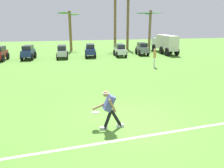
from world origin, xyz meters
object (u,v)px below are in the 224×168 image
at_px(parked_car_slot_a, 0,53).
at_px(palm_tree_left_of_centre, 115,18).
at_px(frisbee_in_flight, 95,112).
at_px(palm_tree_far_left, 70,27).
at_px(palm_tree_far_right, 150,27).
at_px(box_truck, 165,43).
at_px(parked_car_slot_e, 120,50).
at_px(parked_car_slot_b, 28,52).
at_px(palm_tree_right_of_centre, 128,18).
at_px(parked_car_slot_c, 62,51).
at_px(parked_car_slot_d, 90,50).
at_px(teammate_near_sideline, 155,56).
at_px(frisbee_thrower, 109,108).
at_px(parked_car_slot_f, 142,49).

xyz_separation_m(parked_car_slot_a, palm_tree_left_of_centre, (13.12, 5.88, 3.50)).
relative_size(frisbee_in_flight, palm_tree_far_left, 0.07).
height_order(palm_tree_far_left, palm_tree_far_right, palm_tree_far_right).
bearing_deg(box_truck, parked_car_slot_a, -175.86).
bearing_deg(palm_tree_far_left, parked_car_slot_e, -52.73).
xyz_separation_m(parked_car_slot_b, palm_tree_far_right, (15.33, 5.17, 2.37)).
height_order(frisbee_in_flight, palm_tree_right_of_centre, palm_tree_right_of_centre).
xyz_separation_m(parked_car_slot_c, palm_tree_right_of_centre, (9.03, 6.16, 3.52)).
distance_m(box_truck, palm_tree_right_of_centre, 6.67).
distance_m(palm_tree_left_of_centre, palm_tree_right_of_centre, 1.98).
relative_size(parked_car_slot_d, box_truck, 0.41).
xyz_separation_m(teammate_near_sideline, parked_car_slot_c, (-7.42, 6.74, -0.22)).
bearing_deg(palm_tree_left_of_centre, box_truck, -41.92).
bearing_deg(palm_tree_left_of_centre, parked_car_slot_e, -98.57).
height_order(palm_tree_left_of_centre, palm_tree_right_of_centre, palm_tree_left_of_centre).
height_order(parked_car_slot_a, parked_car_slot_c, parked_car_slot_a).
xyz_separation_m(parked_car_slot_a, parked_car_slot_b, (2.62, 0.29, 0.00)).
bearing_deg(frisbee_thrower, parked_car_slot_a, 114.06).
xyz_separation_m(frisbee_thrower, parked_car_slot_a, (-7.34, 16.44, -0.05)).
bearing_deg(parked_car_slot_a, palm_tree_right_of_centre, 22.94).
height_order(parked_car_slot_a, palm_tree_far_right, palm_tree_far_right).
xyz_separation_m(frisbee_in_flight, parked_car_slot_c, (-0.88, 16.48, 0.13)).
bearing_deg(palm_tree_right_of_centre, parked_car_slot_c, -145.71).
xyz_separation_m(teammate_near_sideline, palm_tree_far_right, (4.53, 12.00, 2.17)).
xyz_separation_m(parked_car_slot_c, palm_tree_far_left, (1.25, 6.48, 2.38)).
relative_size(parked_car_slot_f, palm_tree_far_left, 0.48).
bearing_deg(box_truck, parked_car_slot_e, -168.61).
bearing_deg(frisbee_in_flight, teammate_near_sideline, 56.13).
bearing_deg(frisbee_in_flight, palm_tree_left_of_centre, 74.27).
bearing_deg(palm_tree_far_left, teammate_near_sideline, -65.00).
height_order(parked_car_slot_d, box_truck, box_truck).
bearing_deg(parked_car_slot_d, parked_car_slot_f, 2.14).
bearing_deg(palm_tree_right_of_centre, teammate_near_sideline, -97.14).
xyz_separation_m(parked_car_slot_a, parked_car_slot_e, (12.25, 0.12, -0.02)).
xyz_separation_m(parked_car_slot_a, box_truck, (18.20, 1.32, 0.49)).
xyz_separation_m(parked_car_slot_d, parked_car_slot_e, (3.27, -0.24, -0.02)).
relative_size(parked_car_slot_c, box_truck, 0.41).
distance_m(parked_car_slot_f, box_truck, 3.27).
bearing_deg(box_truck, teammate_near_sideline, -121.34).
xyz_separation_m(parked_car_slot_e, palm_tree_far_right, (5.70, 5.35, 2.39)).
bearing_deg(parked_car_slot_e, parked_car_slot_c, 179.20).
bearing_deg(parked_car_slot_d, palm_tree_right_of_centre, 44.73).
distance_m(parked_car_slot_a, palm_tree_far_left, 10.14).
distance_m(parked_car_slot_a, parked_car_slot_d, 8.98).
height_order(teammate_near_sideline, parked_car_slot_d, teammate_near_sideline).
distance_m(frisbee_thrower, parked_car_slot_f, 18.70).
bearing_deg(palm_tree_left_of_centre, frisbee_thrower, -104.51).
height_order(parked_car_slot_b, parked_car_slot_e, parked_car_slot_b).
relative_size(teammate_near_sideline, palm_tree_far_left, 0.31).
height_order(frisbee_in_flight, palm_tree_far_right, palm_tree_far_right).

